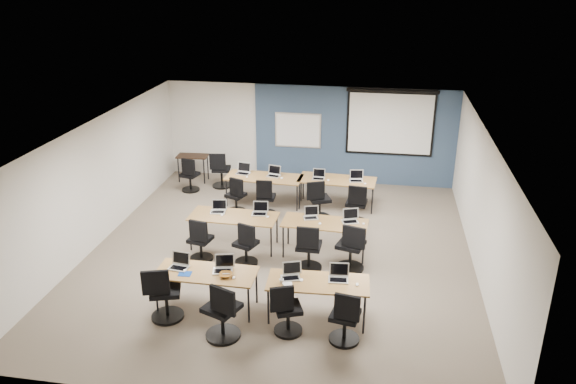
% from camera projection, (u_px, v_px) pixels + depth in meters
% --- Properties ---
extents(floor, '(8.00, 9.00, 0.02)m').
position_uv_depth(floor, '(280.00, 253.00, 11.96)').
color(floor, '#6B6354').
rests_on(floor, ground).
extents(ceiling, '(8.00, 9.00, 0.02)m').
position_uv_depth(ceiling, '(279.00, 130.00, 10.95)').
color(ceiling, white).
rests_on(ceiling, ground).
extents(wall_back, '(8.00, 0.04, 2.70)m').
position_uv_depth(wall_back, '(309.00, 134.00, 15.57)').
color(wall_back, beige).
rests_on(wall_back, ground).
extents(wall_front, '(8.00, 0.04, 2.70)m').
position_uv_depth(wall_front, '(218.00, 322.00, 7.34)').
color(wall_front, beige).
rests_on(wall_front, ground).
extents(wall_left, '(0.04, 9.00, 2.70)m').
position_uv_depth(wall_left, '(97.00, 182.00, 12.08)').
color(wall_left, beige).
rests_on(wall_left, ground).
extents(wall_right, '(0.04, 9.00, 2.70)m').
position_uv_depth(wall_right, '(483.00, 207.00, 10.84)').
color(wall_right, beige).
rests_on(wall_right, ground).
extents(blue_accent_panel, '(5.50, 0.04, 2.70)m').
position_uv_depth(blue_accent_panel, '(354.00, 136.00, 15.35)').
color(blue_accent_panel, '#3D5977').
rests_on(blue_accent_panel, wall_back).
extents(whiteboard, '(1.28, 0.03, 0.98)m').
position_uv_depth(whiteboard, '(298.00, 130.00, 15.51)').
color(whiteboard, silver).
rests_on(whiteboard, wall_back).
extents(projector_screen, '(2.40, 0.10, 1.82)m').
position_uv_depth(projector_screen, '(391.00, 119.00, 14.94)').
color(projector_screen, black).
rests_on(projector_screen, wall_back).
extents(training_table_front_left, '(1.77, 0.74, 0.73)m').
position_uv_depth(training_table_front_left, '(206.00, 274.00, 9.79)').
color(training_table_front_left, brown).
rests_on(training_table_front_left, floor).
extents(training_table_front_right, '(1.73, 0.72, 0.73)m').
position_uv_depth(training_table_front_right, '(318.00, 284.00, 9.49)').
color(training_table_front_right, olive).
rests_on(training_table_front_right, floor).
extents(training_table_mid_left, '(1.88, 0.78, 0.73)m').
position_uv_depth(training_table_mid_left, '(234.00, 218.00, 11.99)').
color(training_table_mid_left, olive).
rests_on(training_table_mid_left, floor).
extents(training_table_mid_right, '(1.78, 0.74, 0.73)m').
position_uv_depth(training_table_mid_right, '(325.00, 224.00, 11.68)').
color(training_table_mid_right, '#8D5F3D').
rests_on(training_table_mid_right, floor).
extents(training_table_back_left, '(1.93, 0.80, 0.73)m').
position_uv_depth(training_table_back_left, '(264.00, 178.00, 14.19)').
color(training_table_back_left, brown).
rests_on(training_table_back_left, floor).
extents(training_table_back_right, '(1.92, 0.80, 0.73)m').
position_uv_depth(training_table_back_right, '(337.00, 181.00, 14.02)').
color(training_table_back_right, olive).
rests_on(training_table_back_right, floor).
extents(laptop_0, '(0.33, 0.28, 0.25)m').
position_uv_depth(laptop_0, '(179.00, 264.00, 9.91)').
color(laptop_0, silver).
rests_on(laptop_0, training_table_front_left).
extents(mouse_0, '(0.08, 0.11, 0.03)m').
position_uv_depth(mouse_0, '(185.00, 271.00, 9.80)').
color(mouse_0, white).
rests_on(mouse_0, training_table_front_left).
extents(task_chair_0, '(0.58, 0.56, 1.04)m').
position_uv_depth(task_chair_0, '(164.00, 297.00, 9.57)').
color(task_chair_0, black).
rests_on(task_chair_0, floor).
extents(laptop_1, '(0.34, 0.29, 0.26)m').
position_uv_depth(laptop_1, '(223.00, 267.00, 9.81)').
color(laptop_1, silver).
rests_on(laptop_1, training_table_front_left).
extents(mouse_1, '(0.08, 0.10, 0.03)m').
position_uv_depth(mouse_1, '(234.00, 277.00, 9.58)').
color(mouse_1, white).
rests_on(mouse_1, training_table_front_left).
extents(task_chair_1, '(0.61, 0.58, 1.05)m').
position_uv_depth(task_chair_1, '(223.00, 316.00, 9.06)').
color(task_chair_1, black).
rests_on(task_chair_1, floor).
extents(laptop_2, '(0.33, 0.28, 0.25)m').
position_uv_depth(laptop_2, '(291.00, 274.00, 9.59)').
color(laptop_2, silver).
rests_on(laptop_2, training_table_front_right).
extents(mouse_2, '(0.09, 0.11, 0.04)m').
position_uv_depth(mouse_2, '(301.00, 280.00, 9.50)').
color(mouse_2, white).
rests_on(mouse_2, training_table_front_right).
extents(task_chair_2, '(0.50, 0.48, 0.97)m').
position_uv_depth(task_chair_2, '(286.00, 313.00, 9.20)').
color(task_chair_2, black).
rests_on(task_chair_2, floor).
extents(laptop_3, '(0.34, 0.29, 0.26)m').
position_uv_depth(laptop_3, '(339.00, 276.00, 9.54)').
color(laptop_3, '#AEAEAE').
rests_on(laptop_3, training_table_front_right).
extents(mouse_3, '(0.07, 0.10, 0.03)m').
position_uv_depth(mouse_3, '(357.00, 284.00, 9.37)').
color(mouse_3, white).
rests_on(mouse_3, training_table_front_right).
extents(task_chair_3, '(0.50, 0.50, 0.99)m').
position_uv_depth(task_chair_3, '(345.00, 321.00, 8.97)').
color(task_chair_3, black).
rests_on(task_chair_3, floor).
extents(laptop_4, '(0.32, 0.27, 0.25)m').
position_uv_depth(laptop_4, '(218.00, 209.00, 12.15)').
color(laptop_4, silver).
rests_on(laptop_4, training_table_mid_left).
extents(mouse_4, '(0.08, 0.10, 0.03)m').
position_uv_depth(mouse_4, '(222.00, 215.00, 11.97)').
color(mouse_4, white).
rests_on(mouse_4, training_table_mid_left).
extents(task_chair_4, '(0.49, 0.49, 0.97)m').
position_uv_depth(task_chair_4, '(200.00, 243.00, 11.50)').
color(task_chair_4, black).
rests_on(task_chair_4, floor).
extents(laptop_5, '(0.33, 0.28, 0.25)m').
position_uv_depth(laptop_5, '(260.00, 211.00, 12.05)').
color(laptop_5, '#BBBBC2').
rests_on(laptop_5, training_table_mid_left).
extents(mouse_5, '(0.08, 0.11, 0.03)m').
position_uv_depth(mouse_5, '(268.00, 217.00, 11.89)').
color(mouse_5, white).
rests_on(mouse_5, training_table_mid_left).
extents(task_chair_5, '(0.49, 0.47, 0.96)m').
position_uv_depth(task_chair_5, '(246.00, 247.00, 11.35)').
color(task_chair_5, black).
rests_on(task_chair_5, floor).
extents(laptop_6, '(0.30, 0.26, 0.23)m').
position_uv_depth(laptop_6, '(311.00, 215.00, 11.87)').
color(laptop_6, '#AFAFB3').
rests_on(laptop_6, training_table_mid_right).
extents(mouse_6, '(0.08, 0.11, 0.03)m').
position_uv_depth(mouse_6, '(320.00, 224.00, 11.57)').
color(mouse_6, white).
rests_on(mouse_6, training_table_mid_right).
extents(task_chair_6, '(0.54, 0.54, 1.02)m').
position_uv_depth(task_chair_6, '(308.00, 251.00, 11.14)').
color(task_chair_6, black).
rests_on(task_chair_6, floor).
extents(laptop_7, '(0.33, 0.28, 0.25)m').
position_uv_depth(laptop_7, '(350.00, 218.00, 11.69)').
color(laptop_7, '#BAB9C4').
rests_on(laptop_7, training_table_mid_right).
extents(mouse_7, '(0.07, 0.10, 0.03)m').
position_uv_depth(mouse_7, '(364.00, 224.00, 11.58)').
color(mouse_7, white).
rests_on(mouse_7, training_table_mid_right).
extents(task_chair_7, '(0.58, 0.57, 1.04)m').
position_uv_depth(task_chair_7, '(351.00, 251.00, 11.12)').
color(task_chair_7, black).
rests_on(task_chair_7, floor).
extents(laptop_8, '(0.35, 0.30, 0.27)m').
position_uv_depth(laptop_8, '(243.00, 171.00, 14.39)').
color(laptop_8, silver).
rests_on(laptop_8, training_table_back_left).
extents(mouse_8, '(0.06, 0.09, 0.03)m').
position_uv_depth(mouse_8, '(247.00, 177.00, 14.13)').
color(mouse_8, white).
rests_on(mouse_8, training_table_back_left).
extents(task_chair_8, '(0.49, 0.46, 0.95)m').
position_uv_depth(task_chair_8, '(236.00, 198.00, 13.76)').
color(task_chair_8, black).
rests_on(task_chair_8, floor).
extents(laptop_9, '(0.33, 0.28, 0.25)m').
position_uv_depth(laptop_9, '(274.00, 173.00, 14.22)').
color(laptop_9, '#B4B4BE').
rests_on(laptop_9, training_table_back_left).
extents(mouse_9, '(0.09, 0.11, 0.04)m').
position_uv_depth(mouse_9, '(282.00, 178.00, 14.05)').
color(mouse_9, white).
rests_on(mouse_9, training_table_back_left).
extents(task_chair_9, '(0.47, 0.47, 0.96)m').
position_uv_depth(task_chair_9, '(266.00, 200.00, 13.62)').
color(task_chair_9, black).
rests_on(task_chair_9, floor).
extents(laptop_10, '(0.31, 0.26, 0.23)m').
position_uv_depth(laptop_10, '(319.00, 176.00, 14.03)').
color(laptop_10, '#ACACB8').
rests_on(laptop_10, training_table_back_right).
extents(mouse_10, '(0.07, 0.11, 0.04)m').
position_uv_depth(mouse_10, '(328.00, 180.00, 13.92)').
color(mouse_10, white).
rests_on(mouse_10, training_table_back_right).
extents(task_chair_10, '(0.56, 0.53, 1.01)m').
position_uv_depth(task_chair_10, '(319.00, 203.00, 13.41)').
color(task_chair_10, black).
rests_on(task_chair_10, floor).
extents(laptop_11, '(0.33, 0.28, 0.25)m').
position_uv_depth(laptop_11, '(356.00, 178.00, 13.90)').
color(laptop_11, '#ADADB8').
rests_on(laptop_11, training_table_back_right).
extents(mouse_11, '(0.09, 0.11, 0.03)m').
position_uv_depth(mouse_11, '(365.00, 184.00, 13.69)').
color(mouse_11, white).
rests_on(mouse_11, training_table_back_right).
extents(task_chair_11, '(0.53, 0.53, 1.01)m').
position_uv_depth(task_chair_11, '(356.00, 207.00, 13.17)').
color(task_chair_11, black).
rests_on(task_chair_11, floor).
extents(blue_mousepad, '(0.23, 0.20, 0.01)m').
position_uv_depth(blue_mousepad, '(185.00, 274.00, 9.71)').
color(blue_mousepad, navy).
rests_on(blue_mousepad, training_table_front_left).
extents(snack_bowl, '(0.26, 0.26, 0.06)m').
position_uv_depth(snack_bowl, '(226.00, 275.00, 9.62)').
color(snack_bowl, brown).
rests_on(snack_bowl, training_table_front_left).
extents(snack_plate, '(0.18, 0.18, 0.01)m').
position_uv_depth(snack_plate, '(287.00, 284.00, 9.40)').
color(snack_plate, white).
rests_on(snack_plate, training_table_front_right).
extents(coffee_cup, '(0.08, 0.08, 0.06)m').
position_uv_depth(coffee_cup, '(282.00, 281.00, 9.41)').
color(coffee_cup, silver).
rests_on(coffee_cup, snack_plate).
extents(utility_table, '(0.86, 0.48, 0.75)m').
position_uv_depth(utility_table, '(193.00, 159.00, 15.73)').
color(utility_table, black).
rests_on(utility_table, floor).
extents(spare_chair_a, '(0.54, 0.54, 1.01)m').
position_uv_depth(spare_chair_a, '(221.00, 173.00, 15.35)').
color(spare_chair_a, black).
rests_on(spare_chair_a, floor).
extents(spare_chair_b, '(0.48, 0.48, 0.96)m').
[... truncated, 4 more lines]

